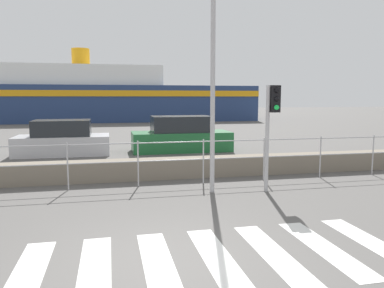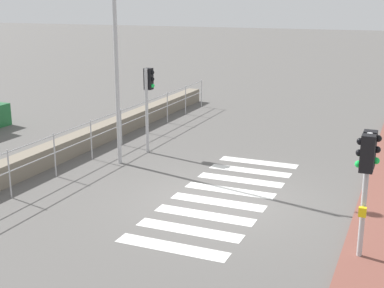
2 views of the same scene
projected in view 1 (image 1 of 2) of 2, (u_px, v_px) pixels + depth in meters
The scene contains 9 objects.
ground_plane at pixel (164, 263), 5.50m from camera, with size 160.00×160.00×0.00m, color #565451.
crosswalk at pixel (188, 260), 5.58m from camera, with size 6.75×2.40×0.01m.
seawall at pixel (136, 170), 11.05m from camera, with size 24.42×0.55×0.61m.
harbor_fence at pixel (138, 157), 10.14m from camera, with size 22.02×0.04×1.26m.
traffic_light_far at pixel (272, 114), 9.49m from camera, with size 0.34×0.32×2.72m.
streetlamp at pixel (216, 33), 8.92m from camera, with size 0.32×1.34×6.37m.
ferry_boat at pixel (109, 98), 39.42m from camera, with size 28.69×8.53×7.38m.
parked_car_silver at pixel (63, 140), 15.89m from camera, with size 3.85×1.84×1.48m.
parked_car_green at pixel (181, 136), 16.98m from camera, with size 4.42×1.81×1.59m.
Camera 1 is at (-0.73, -5.21, 2.42)m, focal length 35.00 mm.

